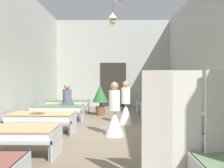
# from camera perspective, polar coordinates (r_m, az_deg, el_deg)

# --- Properties ---
(ground_plane) EXTENTS (6.76, 12.56, 0.10)m
(ground_plane) POSITION_cam_1_polar(r_m,az_deg,el_deg) (6.70, -0.02, -12.58)
(ground_plane) COLOR #7A6B56
(room_shell) EXTENTS (6.56, 12.16, 4.73)m
(room_shell) POSITION_cam_1_polar(r_m,az_deg,el_deg) (7.86, 0.10, 7.30)
(room_shell) COLOR #B2B7AD
(room_shell) RESTS_ON ground
(bed_left_row_1) EXTENTS (1.90, 0.84, 0.57)m
(bed_left_row_1) POSITION_cam_1_polar(r_m,az_deg,el_deg) (5.19, -23.85, -11.41)
(bed_left_row_1) COLOR #B7BCC1
(bed_left_row_1) RESTS_ON ground
(bed_right_row_1) EXTENTS (1.90, 0.84, 0.57)m
(bed_right_row_1) POSITION_cam_1_polar(r_m,az_deg,el_deg) (5.13, 23.55, -11.57)
(bed_right_row_1) COLOR #B7BCC1
(bed_right_row_1) RESTS_ON ground
(bed_left_row_2) EXTENTS (1.90, 0.84, 0.57)m
(bed_left_row_2) POSITION_cam_1_polar(r_m,az_deg,el_deg) (6.93, -17.26, -8.06)
(bed_left_row_2) COLOR #B7BCC1
(bed_left_row_2) RESTS_ON ground
(bed_right_row_2) EXTENTS (1.90, 0.84, 0.57)m
(bed_right_row_2) POSITION_cam_1_polar(r_m,az_deg,el_deg) (6.88, 17.33, -8.12)
(bed_right_row_2) COLOR #B7BCC1
(bed_right_row_2) RESTS_ON ground
(bed_left_row_3) EXTENTS (1.90, 0.84, 0.57)m
(bed_left_row_3) POSITION_cam_1_polar(r_m,az_deg,el_deg) (8.73, -13.40, -6.01)
(bed_left_row_3) COLOR #B7BCC1
(bed_left_row_3) RESTS_ON ground
(bed_right_row_3) EXTENTS (1.90, 0.84, 0.57)m
(bed_right_row_3) POSITION_cam_1_polar(r_m,az_deg,el_deg) (8.70, 13.72, -6.05)
(bed_right_row_3) COLOR #B7BCC1
(bed_right_row_3) RESTS_ON ground
(bed_left_row_4) EXTENTS (1.90, 0.84, 0.57)m
(bed_left_row_4) POSITION_cam_1_polar(r_m,az_deg,el_deg) (10.57, -10.89, -4.66)
(bed_left_row_4) COLOR #B7BCC1
(bed_left_row_4) RESTS_ON ground
(bed_right_row_4) EXTENTS (1.90, 0.84, 0.57)m
(bed_right_row_4) POSITION_cam_1_polar(r_m,az_deg,el_deg) (10.54, 11.38, -4.68)
(bed_right_row_4) COLOR #B7BCC1
(bed_right_row_4) RESTS_ON ground
(nurse_near_aisle) EXTENTS (0.52, 0.52, 1.49)m
(nurse_near_aisle) POSITION_cam_1_polar(r_m,az_deg,el_deg) (7.84, 3.45, -6.19)
(nurse_near_aisle) COLOR white
(nurse_near_aisle) RESTS_ON ground
(nurse_mid_aisle) EXTENTS (0.52, 0.52, 1.49)m
(nurse_mid_aisle) POSITION_cam_1_polar(r_m,az_deg,el_deg) (6.28, 0.63, -8.16)
(nurse_mid_aisle) COLOR white
(nurse_mid_aisle) RESTS_ON ground
(patient_seated_primary) EXTENTS (0.44, 0.44, 0.80)m
(patient_seated_primary) POSITION_cam_1_polar(r_m,az_deg,el_deg) (8.58, -11.20, -3.25)
(patient_seated_primary) COLOR #515B70
(patient_seated_primary) RESTS_ON bed_left_row_3
(potted_plant) EXTENTS (0.66, 0.66, 1.29)m
(potted_plant) POSITION_cam_1_polar(r_m,az_deg,el_deg) (9.62, -3.00, -3.00)
(potted_plant) COLOR brown
(potted_plant) RESTS_ON ground
(privacy_screen) EXTENTS (1.25, 0.16, 1.70)m
(privacy_screen) POSITION_cam_1_polar(r_m,az_deg,el_deg) (3.38, 18.31, -11.26)
(privacy_screen) COLOR silver
(privacy_screen) RESTS_ON ground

